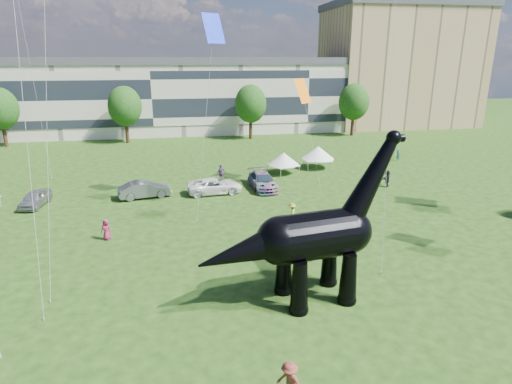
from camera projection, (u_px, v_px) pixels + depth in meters
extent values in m
plane|color=#16330C|center=(270.00, 338.00, 20.94)|extent=(220.00, 220.00, 0.00)
cube|color=beige|center=(154.00, 99.00, 75.94)|extent=(78.00, 11.00, 12.00)
cube|color=tan|center=(398.00, 68.00, 85.38)|extent=(28.00, 18.00, 22.00)
cylinder|color=#382314|center=(5.00, 136.00, 65.09)|extent=(0.56, 0.56, 3.20)
cylinder|color=#382314|center=(127.00, 133.00, 68.15)|extent=(0.56, 0.56, 3.20)
ellipsoid|color=#14380F|center=(124.00, 103.00, 66.72)|extent=(5.20, 5.20, 6.24)
cylinder|color=#382314|center=(251.00, 129.00, 71.54)|extent=(0.56, 0.56, 3.20)
ellipsoid|color=#14380F|center=(251.00, 101.00, 70.11)|extent=(5.20, 5.20, 6.24)
cylinder|color=#382314|center=(352.00, 126.00, 74.59)|extent=(0.56, 0.56, 3.20)
ellipsoid|color=#14380F|center=(354.00, 99.00, 73.16)|extent=(5.20, 5.20, 6.24)
cone|color=black|center=(299.00, 288.00, 22.68)|extent=(1.17, 1.17, 2.96)
sphere|color=black|center=(299.00, 309.00, 23.07)|extent=(1.09, 1.09, 1.09)
cone|color=black|center=(284.00, 269.00, 24.63)|extent=(1.17, 1.17, 2.96)
sphere|color=black|center=(283.00, 289.00, 25.03)|extent=(1.09, 1.09, 1.09)
cone|color=black|center=(348.00, 279.00, 23.60)|extent=(1.17, 1.17, 2.96)
sphere|color=black|center=(347.00, 299.00, 23.99)|extent=(1.09, 1.09, 1.09)
cone|color=black|center=(329.00, 262.00, 25.56)|extent=(1.17, 1.17, 2.96)
sphere|color=black|center=(328.00, 281.00, 25.95)|extent=(1.09, 1.09, 1.09)
cylinder|color=black|center=(315.00, 235.00, 23.37)|extent=(4.51, 3.27, 2.67)
sphere|color=black|center=(280.00, 240.00, 22.72)|extent=(2.67, 2.67, 2.67)
sphere|color=black|center=(349.00, 231.00, 24.02)|extent=(2.57, 2.57, 2.57)
cone|color=black|center=(371.00, 180.00, 23.53)|extent=(3.90, 2.04, 5.23)
sphere|color=black|center=(394.00, 138.00, 23.22)|extent=(0.83, 0.83, 0.83)
cylinder|color=black|center=(398.00, 138.00, 23.33)|extent=(0.75, 0.54, 0.43)
cone|color=black|center=(244.00, 252.00, 22.19)|extent=(5.48, 2.86, 2.90)
imported|color=#B3B3B8|center=(35.00, 199.00, 39.29)|extent=(2.33, 4.49, 1.46)
imported|color=slate|center=(145.00, 189.00, 41.68)|extent=(5.26, 2.74, 1.65)
imported|color=white|center=(215.00, 186.00, 43.00)|extent=(5.72, 3.00, 1.53)
imported|color=#595960|center=(263.00, 181.00, 44.52)|extent=(2.64, 5.79, 1.64)
cube|color=silver|center=(283.00, 165.00, 50.24)|extent=(3.73, 3.73, 0.11)
cone|color=silver|center=(284.00, 159.00, 50.01)|extent=(4.72, 4.72, 1.43)
cylinder|color=#999999|center=(281.00, 173.00, 48.64)|extent=(0.06, 0.06, 1.05)
cylinder|color=#999999|center=(299.00, 170.00, 49.99)|extent=(0.06, 0.06, 1.05)
cylinder|color=#999999|center=(268.00, 168.00, 50.80)|extent=(0.06, 0.06, 1.05)
cylinder|color=#999999|center=(286.00, 165.00, 52.15)|extent=(0.06, 0.06, 1.05)
cube|color=white|center=(318.00, 159.00, 52.68)|extent=(3.47, 3.47, 0.12)
cone|color=white|center=(318.00, 152.00, 52.43)|extent=(4.39, 4.39, 1.56)
cylinder|color=#999999|center=(308.00, 167.00, 51.39)|extent=(0.06, 0.06, 1.14)
cylinder|color=#999999|center=(332.00, 166.00, 51.55)|extent=(0.06, 0.06, 1.14)
cylinder|color=#999999|center=(304.00, 161.00, 54.16)|extent=(0.06, 0.06, 1.14)
cylinder|color=#999999|center=(327.00, 161.00, 54.32)|extent=(0.06, 0.06, 1.14)
cylinder|color=#999999|center=(0.00, 202.00, 39.11)|extent=(0.06, 0.06, 1.01)
imported|color=olive|center=(292.00, 213.00, 35.35)|extent=(1.03, 1.25, 1.69)
imported|color=#9B264D|center=(106.00, 230.00, 32.01)|extent=(0.89, 0.68, 1.64)
imported|color=#282F94|center=(341.00, 235.00, 30.96)|extent=(0.41, 0.61, 1.64)
imported|color=#5C3373|center=(221.00, 173.00, 47.10)|extent=(1.18, 0.97, 1.88)
imported|color=black|center=(387.00, 179.00, 45.10)|extent=(1.64, 1.49, 1.82)
imported|color=teal|center=(398.00, 155.00, 56.40)|extent=(0.58, 0.69, 1.62)
imported|color=brown|center=(289.00, 383.00, 16.80)|extent=(1.27, 1.38, 1.87)
plane|color=orange|center=(303.00, 91.00, 43.34)|extent=(2.66, 2.55, 2.41)
plane|color=#1630EC|center=(214.00, 28.00, 35.11)|extent=(2.57, 2.04, 2.40)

